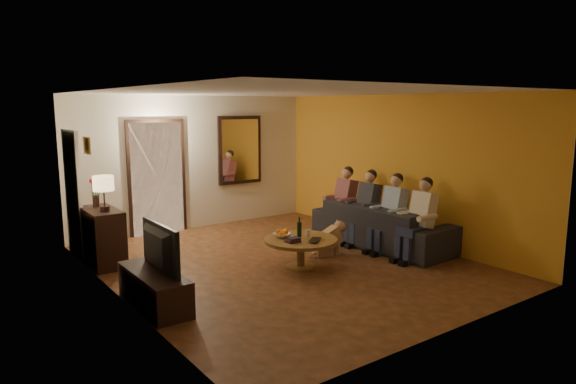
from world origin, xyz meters
TOP-DOWN VIEW (x-y plane):
  - floor at (0.00, 0.00)m, footprint 5.00×6.00m
  - ceiling at (0.00, 0.00)m, footprint 5.00×6.00m
  - back_wall at (0.00, 3.00)m, footprint 5.00×0.02m
  - front_wall at (0.00, -3.00)m, footprint 5.00×0.02m
  - left_wall at (-2.50, 0.00)m, footprint 0.02×6.00m
  - right_wall at (2.50, 0.00)m, footprint 0.02×6.00m
  - orange_accent at (2.49, 0.00)m, footprint 0.01×6.00m
  - kitchen_doorway at (-0.80, 2.98)m, footprint 1.00×0.06m
  - door_trim at (-0.80, 2.97)m, footprint 1.12×0.04m
  - fridge_glimpse at (-0.55, 2.98)m, footprint 0.45×0.03m
  - mirror_frame at (1.00, 2.96)m, footprint 1.00×0.05m
  - mirror_glass at (1.00, 2.93)m, footprint 0.86×0.02m
  - white_door at (-2.46, 2.30)m, footprint 0.06×0.85m
  - framed_art at (-2.47, 1.30)m, footprint 0.03×0.28m
  - art_canvas at (-2.46, 1.30)m, footprint 0.01×0.22m
  - dresser at (-2.25, 1.60)m, footprint 0.45×0.97m
  - table_lamp at (-2.25, 1.38)m, footprint 0.30×0.30m
  - flower_vase at (-2.25, 1.82)m, footprint 0.14×0.14m
  - tv_stand at (-2.25, -0.46)m, footprint 0.45×1.31m
  - tv at (-2.25, -0.46)m, footprint 1.00×0.13m
  - sofa at (1.97, -0.17)m, footprint 2.58×1.11m
  - person_a at (1.87, -1.07)m, footprint 0.60×0.40m
  - person_b at (1.87, -0.47)m, footprint 0.60×0.40m
  - person_c at (1.87, 0.13)m, footprint 0.60×0.40m
  - person_d at (1.87, 0.73)m, footprint 0.60×0.40m
  - dog at (0.86, -0.04)m, footprint 0.59×0.31m
  - coffee_table at (0.09, -0.31)m, footprint 1.13×1.13m
  - bowl at (-0.09, -0.09)m, footprint 0.26×0.26m
  - oranges at (-0.09, -0.09)m, footprint 0.20×0.20m
  - wine_bottle at (0.14, -0.21)m, footprint 0.07×0.07m
  - wine_glass at (0.27, -0.26)m, footprint 0.06×0.06m
  - book_stack at (-0.13, -0.41)m, footprint 0.20×0.15m
  - laptop at (0.19, -0.59)m, footprint 0.39×0.37m

SIDE VIEW (x-z plane):
  - floor at x=0.00m, z-range -0.01..0.01m
  - tv_stand at x=-2.25m, z-range 0.00..0.44m
  - coffee_table at x=0.09m, z-range 0.00..0.45m
  - dog at x=0.86m, z-range 0.00..0.56m
  - sofa at x=1.97m, z-range 0.00..0.74m
  - dresser at x=-2.25m, z-range 0.00..0.86m
  - laptop at x=0.19m, z-range 0.45..0.48m
  - bowl at x=-0.09m, z-range 0.45..0.51m
  - book_stack at x=-0.13m, z-range 0.45..0.52m
  - wine_glass at x=0.27m, z-range 0.45..0.55m
  - oranges at x=-0.09m, z-range 0.51..0.59m
  - person_a at x=1.87m, z-range 0.00..1.20m
  - person_b at x=1.87m, z-range 0.00..1.20m
  - person_c at x=1.87m, z-range 0.00..1.20m
  - person_d at x=1.87m, z-range 0.00..1.20m
  - wine_bottle at x=0.14m, z-range 0.45..0.76m
  - tv at x=-2.25m, z-range 0.44..1.01m
  - fridge_glimpse at x=-0.55m, z-range 0.05..1.75m
  - white_door at x=-2.46m, z-range 0.00..2.04m
  - kitchen_doorway at x=-0.80m, z-range 0.00..2.10m
  - door_trim at x=-0.80m, z-range -0.06..2.16m
  - flower_vase at x=-2.25m, z-range 0.86..1.30m
  - table_lamp at x=-2.25m, z-range 0.86..1.40m
  - back_wall at x=0.00m, z-range 0.00..2.60m
  - front_wall at x=0.00m, z-range 0.00..2.60m
  - left_wall at x=-2.50m, z-range 0.00..2.60m
  - right_wall at x=2.50m, z-range 0.00..2.60m
  - orange_accent at x=2.49m, z-range 0.00..2.60m
  - mirror_frame at x=1.00m, z-range 0.80..2.20m
  - mirror_glass at x=1.00m, z-range 0.87..2.13m
  - framed_art at x=-2.47m, z-range 1.73..1.97m
  - art_canvas at x=-2.46m, z-range 1.76..1.94m
  - ceiling at x=0.00m, z-range 2.60..2.60m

